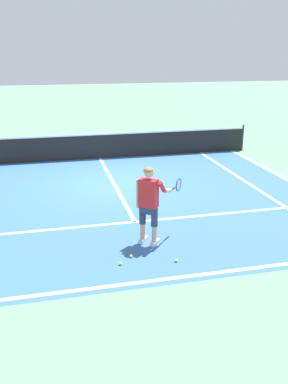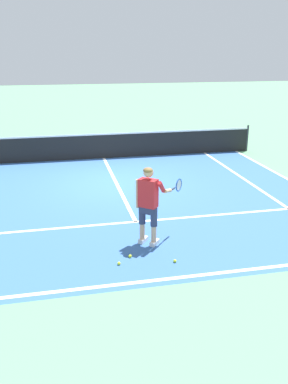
% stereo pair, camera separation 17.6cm
% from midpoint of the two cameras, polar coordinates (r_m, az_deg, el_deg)
% --- Properties ---
extents(ground_plane, '(80.00, 80.00, 0.00)m').
position_cam_midpoint_polar(ground_plane, '(13.06, -4.62, 1.26)').
color(ground_plane, '#609E70').
extents(court_inner_surface, '(10.98, 9.53, 0.00)m').
position_cam_midpoint_polar(court_inner_surface, '(11.76, -3.56, -0.72)').
color(court_inner_surface, '#3866A8').
rests_on(court_inner_surface, ground).
extents(line_baseline, '(10.98, 0.10, 0.01)m').
position_cam_midpoint_polar(line_baseline, '(7.71, 2.48, -11.90)').
color(line_baseline, white).
rests_on(line_baseline, ground).
extents(line_service, '(8.23, 0.10, 0.01)m').
position_cam_midpoint_polar(line_service, '(10.08, -1.75, -4.13)').
color(line_service, white).
rests_on(line_service, ground).
extents(line_centre_service, '(0.10, 6.40, 0.01)m').
position_cam_midpoint_polar(line_centre_service, '(13.04, -4.61, 1.26)').
color(line_centre_service, white).
rests_on(line_centre_service, ground).
extents(line_singles_right, '(0.10, 9.13, 0.01)m').
position_cam_midpoint_polar(line_singles_right, '(13.06, 14.51, 0.72)').
color(line_singles_right, white).
rests_on(line_singles_right, ground).
extents(tennis_net, '(11.96, 0.08, 1.07)m').
position_cam_midpoint_polar(tennis_net, '(15.98, -6.47, 6.35)').
color(tennis_net, '#333338').
rests_on(tennis_net, ground).
extents(tennis_player, '(1.13, 0.80, 1.71)m').
position_cam_midpoint_polar(tennis_player, '(8.62, 0.16, -1.18)').
color(tennis_player, white).
rests_on(tennis_player, ground).
extents(tennis_ball_near_feet, '(0.07, 0.07, 0.07)m').
position_cam_midpoint_polar(tennis_ball_near_feet, '(8.42, -2.39, -8.84)').
color(tennis_ball_near_feet, '#CCE02D').
rests_on(tennis_ball_near_feet, ground).
extents(tennis_ball_by_baseline, '(0.07, 0.07, 0.07)m').
position_cam_midpoint_polar(tennis_ball_by_baseline, '(8.16, -3.91, -9.83)').
color(tennis_ball_by_baseline, '#CCE02D').
rests_on(tennis_ball_by_baseline, ground).
extents(tennis_ball_mid_court, '(0.07, 0.07, 0.07)m').
position_cam_midpoint_polar(tennis_ball_mid_court, '(8.27, 3.84, -9.42)').
color(tennis_ball_mid_court, '#CCE02D').
rests_on(tennis_ball_mid_court, ground).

